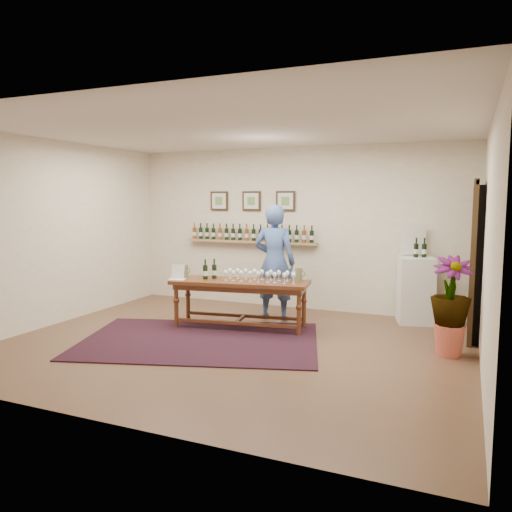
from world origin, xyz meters
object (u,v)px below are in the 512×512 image
at_px(display_pedestal, 416,290).
at_px(person, 275,262).
at_px(tasting_table, 240,288).
at_px(potted_plant, 450,306).

xyz_separation_m(display_pedestal, person, (-2.10, -0.62, 0.40)).
distance_m(tasting_table, person, 0.84).
height_order(tasting_table, display_pedestal, display_pedestal).
distance_m(display_pedestal, potted_plant, 1.65).
bearing_deg(tasting_table, potted_plant, -12.69).
height_order(potted_plant, person, person).
bearing_deg(display_pedestal, potted_plant, -70.49).
bearing_deg(potted_plant, person, 160.66).
height_order(tasting_table, person, person).
distance_m(tasting_table, potted_plant, 2.93).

